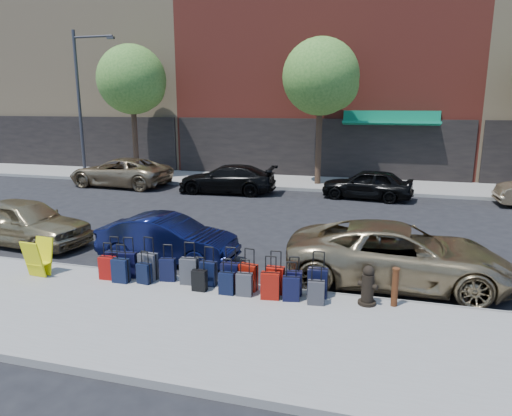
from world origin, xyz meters
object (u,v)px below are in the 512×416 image
(tree_center, at_px, (323,79))
(streetlight, at_px, (82,95))
(car_far_2, at_px, (367,184))
(tree_left, at_px, (134,82))
(car_near_1, at_px, (168,239))
(car_far_0, at_px, (120,172))
(car_far_1, at_px, (227,179))
(bollard, at_px, (395,287))
(car_near_0, at_px, (24,222))
(fire_hydrant, at_px, (368,287))
(car_near_2, at_px, (398,255))
(display_rack, at_px, (38,258))
(suitcase_front_5, at_px, (208,273))

(tree_center, bearing_deg, streetlight, -177.02)
(car_far_2, bearing_deg, streetlight, -90.02)
(tree_left, height_order, car_near_1, tree_left)
(tree_left, xyz_separation_m, car_near_1, (8.03, -12.63, -4.78))
(car_far_0, height_order, car_far_1, car_far_0)
(bollard, height_order, car_near_0, car_near_0)
(tree_center, xyz_separation_m, fire_hydrant, (2.90, -14.37, -4.88))
(streetlight, xyz_separation_m, car_far_0, (3.37, -1.99, -3.92))
(car_near_2, relative_size, car_far_2, 1.30)
(fire_hydrant, xyz_separation_m, car_far_0, (-12.97, 11.68, 0.20))
(tree_left, bearing_deg, display_rack, -69.00)
(streetlight, xyz_separation_m, car_near_1, (10.96, -11.93, -4.03))
(display_rack, bearing_deg, suitcase_front_5, 11.46)
(fire_hydrant, xyz_separation_m, bollard, (0.54, 0.06, 0.03))
(car_near_1, bearing_deg, car_far_1, 11.31)
(bollard, xyz_separation_m, car_far_2, (-0.99, 11.67, 0.11))
(car_near_1, distance_m, car_far_2, 11.15)
(car_near_0, xyz_separation_m, car_near_2, (10.85, -0.18, 0.00))
(bollard, height_order, car_near_2, car_near_2)
(tree_center, height_order, car_far_2, tree_center)
(streetlight, xyz_separation_m, car_far_1, (9.35, -2.29, -3.98))
(suitcase_front_5, xyz_separation_m, display_rack, (-4.16, -0.54, 0.16))
(car_near_1, relative_size, car_far_1, 0.81)
(fire_hydrant, xyz_separation_m, car_far_2, (-0.45, 11.73, 0.15))
(suitcase_front_5, bearing_deg, tree_center, 90.70)
(bollard, xyz_separation_m, car_near_1, (-5.92, 1.68, 0.06))
(fire_hydrant, xyz_separation_m, car_near_0, (-10.22, 1.90, 0.18))
(car_near_0, distance_m, car_near_2, 10.86)
(tree_center, distance_m, suitcase_front_5, 15.15)
(tree_center, xyz_separation_m, streetlight, (-13.44, -0.70, -0.75))
(bollard, bearing_deg, display_rack, -176.40)
(fire_hydrant, relative_size, car_near_0, 0.20)
(tree_center, relative_size, display_rack, 8.07)
(display_rack, distance_m, car_far_2, 14.19)
(fire_hydrant, xyz_separation_m, display_rack, (-7.71, -0.46, 0.06))
(suitcase_front_5, relative_size, bollard, 1.11)
(car_near_2, relative_size, car_far_1, 1.11)
(car_far_1, bearing_deg, car_far_2, 89.55)
(car_far_2, bearing_deg, bollard, 11.75)
(tree_left, distance_m, car_far_0, 5.41)
(car_far_0, xyz_separation_m, car_far_1, (5.97, -0.30, -0.06))
(bollard, xyz_separation_m, display_rack, (-8.25, -0.52, 0.02))
(fire_hydrant, bearing_deg, car_far_1, 144.40)
(car_near_0, bearing_deg, tree_center, -24.62)
(car_far_1, height_order, car_far_2, same)
(fire_hydrant, relative_size, car_near_2, 0.16)
(tree_left, relative_size, display_rack, 8.07)
(car_near_0, relative_size, car_far_1, 0.90)
(suitcase_front_5, relative_size, car_near_1, 0.24)
(streetlight, distance_m, suitcase_front_5, 19.14)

